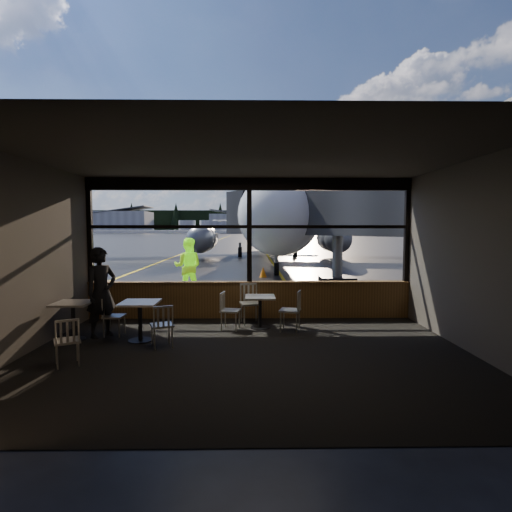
{
  "coord_description": "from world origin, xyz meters",
  "views": [
    {
      "loc": [
        0.01,
        -9.94,
        2.27
      ],
      "look_at": [
        0.18,
        1.0,
        1.5
      ],
      "focal_mm": 28.0,
      "sensor_mm": 36.0,
      "label": 1
    }
  ],
  "objects_px": {
    "cafe_table_mid": "(140,322)",
    "chair_left_s": "(67,341)",
    "chair_near_w": "(230,311)",
    "chair_near_e": "(290,311)",
    "chair_mid_s": "(162,326)",
    "chair_near_n": "(250,304)",
    "cone_nose": "(263,272)",
    "jet_bridge": "(342,229)",
    "cafe_table_near": "(260,312)",
    "cafe_table_left": "(73,321)",
    "passenger": "(101,292)",
    "ground_crew": "(188,267)",
    "airliner": "(268,189)",
    "chair_mid_w": "(114,317)"
  },
  "relations": [
    {
      "from": "cafe_table_left",
      "to": "passenger",
      "type": "xyz_separation_m",
      "value": [
        0.48,
        0.26,
        0.55
      ]
    },
    {
      "from": "chair_near_w",
      "to": "chair_near_e",
      "type": "bearing_deg",
      "value": 95.49
    },
    {
      "from": "cafe_table_left",
      "to": "chair_left_s",
      "type": "bearing_deg",
      "value": -69.69
    },
    {
      "from": "ground_crew",
      "to": "cafe_table_mid",
      "type": "bearing_deg",
      "value": 89.42
    },
    {
      "from": "chair_near_e",
      "to": "chair_mid_s",
      "type": "bearing_deg",
      "value": 130.03
    },
    {
      "from": "cafe_table_near",
      "to": "jet_bridge",
      "type": "bearing_deg",
      "value": 62.81
    },
    {
      "from": "jet_bridge",
      "to": "cafe_table_near",
      "type": "relative_size",
      "value": 13.88
    },
    {
      "from": "chair_mid_s",
      "to": "ground_crew",
      "type": "bearing_deg",
      "value": 72.53
    },
    {
      "from": "airliner",
      "to": "chair_mid_s",
      "type": "bearing_deg",
      "value": -97.02
    },
    {
      "from": "cafe_table_near",
      "to": "chair_mid_s",
      "type": "distance_m",
      "value": 2.38
    },
    {
      "from": "jet_bridge",
      "to": "cafe_table_near",
      "type": "xyz_separation_m",
      "value": [
        -3.36,
        -6.54,
        -1.85
      ]
    },
    {
      "from": "ground_crew",
      "to": "chair_near_n",
      "type": "bearing_deg",
      "value": 117.57
    },
    {
      "from": "cafe_table_near",
      "to": "chair_mid_s",
      "type": "height_order",
      "value": "chair_mid_s"
    },
    {
      "from": "chair_near_e",
      "to": "jet_bridge",
      "type": "bearing_deg",
      "value": -5.98
    },
    {
      "from": "chair_near_n",
      "to": "jet_bridge",
      "type": "bearing_deg",
      "value": -132.45
    },
    {
      "from": "airliner",
      "to": "chair_near_e",
      "type": "bearing_deg",
      "value": -90.81
    },
    {
      "from": "passenger",
      "to": "ground_crew",
      "type": "relative_size",
      "value": 0.97
    },
    {
      "from": "cafe_table_mid",
      "to": "cafe_table_near",
      "type": "bearing_deg",
      "value": 22.66
    },
    {
      "from": "jet_bridge",
      "to": "airliner",
      "type": "bearing_deg",
      "value": 98.22
    },
    {
      "from": "cafe_table_mid",
      "to": "chair_left_s",
      "type": "distance_m",
      "value": 1.63
    },
    {
      "from": "airliner",
      "to": "chair_mid_s",
      "type": "relative_size",
      "value": 40.71
    },
    {
      "from": "airliner",
      "to": "chair_mid_s",
      "type": "distance_m",
      "value": 23.82
    },
    {
      "from": "cafe_table_mid",
      "to": "chair_near_e",
      "type": "relative_size",
      "value": 0.88
    },
    {
      "from": "jet_bridge",
      "to": "passenger",
      "type": "relative_size",
      "value": 5.43
    },
    {
      "from": "jet_bridge",
      "to": "chair_near_e",
      "type": "height_order",
      "value": "jet_bridge"
    },
    {
      "from": "jet_bridge",
      "to": "cone_nose",
      "type": "bearing_deg",
      "value": 136.06
    },
    {
      "from": "chair_mid_s",
      "to": "ground_crew",
      "type": "height_order",
      "value": "ground_crew"
    },
    {
      "from": "jet_bridge",
      "to": "chair_mid_s",
      "type": "distance_m",
      "value": 9.71
    },
    {
      "from": "cafe_table_near",
      "to": "chair_mid_w",
      "type": "xyz_separation_m",
      "value": [
        -3.07,
        -0.62,
        0.05
      ]
    },
    {
      "from": "chair_near_w",
      "to": "chair_mid_s",
      "type": "distance_m",
      "value": 1.79
    },
    {
      "from": "cafe_table_mid",
      "to": "cone_nose",
      "type": "bearing_deg",
      "value": 74.91
    },
    {
      "from": "airliner",
      "to": "chair_left_s",
      "type": "height_order",
      "value": "airliner"
    },
    {
      "from": "chair_mid_s",
      "to": "cone_nose",
      "type": "distance_m",
      "value": 11.07
    },
    {
      "from": "cone_nose",
      "to": "chair_mid_s",
      "type": "bearing_deg",
      "value": -101.91
    },
    {
      "from": "airliner",
      "to": "cafe_table_near",
      "type": "bearing_deg",
      "value": -92.55
    },
    {
      "from": "jet_bridge",
      "to": "cone_nose",
      "type": "relative_size",
      "value": 21.36
    },
    {
      "from": "cafe_table_left",
      "to": "chair_mid_w",
      "type": "xyz_separation_m",
      "value": [
        0.71,
        0.31,
        0.02
      ]
    },
    {
      "from": "cafe_table_left",
      "to": "chair_near_n",
      "type": "relative_size",
      "value": 0.82
    },
    {
      "from": "chair_near_w",
      "to": "chair_near_n",
      "type": "height_order",
      "value": "chair_near_n"
    },
    {
      "from": "cafe_table_mid",
      "to": "chair_mid_s",
      "type": "distance_m",
      "value": 0.67
    },
    {
      "from": "chair_mid_w",
      "to": "passenger",
      "type": "relative_size",
      "value": 0.44
    },
    {
      "from": "cafe_table_near",
      "to": "chair_near_n",
      "type": "height_order",
      "value": "chair_near_n"
    },
    {
      "from": "jet_bridge",
      "to": "cafe_table_left",
      "type": "xyz_separation_m",
      "value": [
        -7.15,
        -7.47,
        -1.83
      ]
    },
    {
      "from": "chair_near_e",
      "to": "passenger",
      "type": "height_order",
      "value": "passenger"
    },
    {
      "from": "chair_mid_s",
      "to": "passenger",
      "type": "distance_m",
      "value": 1.68
    },
    {
      "from": "cafe_table_near",
      "to": "cafe_table_mid",
      "type": "height_order",
      "value": "cafe_table_mid"
    },
    {
      "from": "chair_near_w",
      "to": "cone_nose",
      "type": "distance_m",
      "value": 9.59
    },
    {
      "from": "cafe_table_near",
      "to": "chair_mid_w",
      "type": "height_order",
      "value": "chair_mid_w"
    },
    {
      "from": "chair_near_n",
      "to": "cafe_table_near",
      "type": "bearing_deg",
      "value": 105.18
    },
    {
      "from": "jet_bridge",
      "to": "cone_nose",
      "type": "distance_m",
      "value": 4.58
    }
  ]
}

